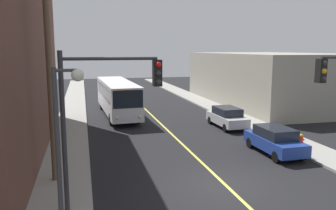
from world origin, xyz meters
TOP-DOWN VIEW (x-y plane):
  - ground_plane at (0.00, 0.00)m, footprint 120.00×120.00m
  - sidewalk_left at (-7.25, 10.00)m, footprint 2.50×90.00m
  - sidewalk_right at (7.25, 10.00)m, footprint 2.50×90.00m
  - lane_stripe_center at (0.00, 15.00)m, footprint 0.16×60.00m
  - building_right_warehouse at (14.50, 21.50)m, footprint 12.00×21.70m
  - city_bus at (-3.11, 18.21)m, footprint 3.07×12.24m
  - parked_car_blue at (4.76, 3.73)m, footprint 1.87×4.42m
  - parked_car_silver at (4.84, 10.93)m, footprint 1.92×4.45m
  - utility_pole_near at (-7.62, 2.17)m, footprint 2.40×0.28m
  - traffic_signal_left_corner at (-5.41, -1.27)m, footprint 3.75×0.48m
  - street_lamp_left at (-6.83, -2.97)m, footprint 0.98×0.40m
  - fire_hydrant at (6.85, 4.14)m, footprint 0.44×0.26m

SIDE VIEW (x-z plane):
  - ground_plane at x=0.00m, z-range 0.00..0.00m
  - lane_stripe_center at x=0.00m, z-range 0.00..0.01m
  - sidewalk_left at x=-7.25m, z-range 0.00..0.15m
  - sidewalk_right at x=7.25m, z-range 0.00..0.15m
  - fire_hydrant at x=6.85m, z-range 0.16..1.00m
  - parked_car_blue at x=4.76m, z-range 0.03..1.65m
  - parked_car_silver at x=4.84m, z-range 0.03..1.65m
  - city_bus at x=-3.11m, z-range 0.22..3.42m
  - building_right_warehouse at x=14.50m, z-range 0.00..5.72m
  - street_lamp_left at x=-6.83m, z-range 0.99..6.49m
  - traffic_signal_left_corner at x=-5.41m, z-range 1.30..7.30m
  - utility_pole_near at x=-7.62m, z-range 0.67..11.47m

